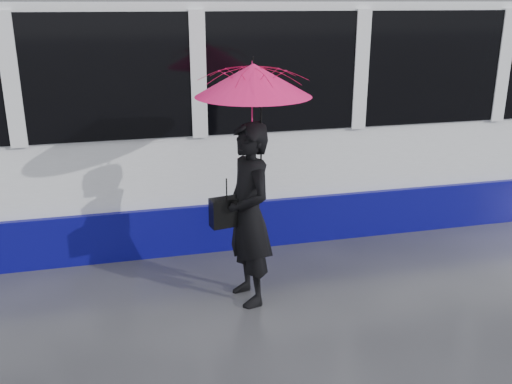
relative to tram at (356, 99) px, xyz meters
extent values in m
plane|color=#28282C|center=(-2.40, -2.50, -1.64)|extent=(90.00, 90.00, 0.00)
cube|color=#3F3D38|center=(-2.40, -0.72, -1.63)|extent=(34.00, 0.07, 0.02)
cube|color=#3F3D38|center=(-2.40, 0.72, -1.63)|extent=(34.00, 0.07, 0.02)
cube|color=white|center=(0.00, 0.00, -0.11)|extent=(24.00, 2.40, 2.95)
cube|color=#0A096B|center=(0.00, 0.00, -1.33)|extent=(24.00, 2.56, 0.62)
cube|color=black|center=(0.00, 0.00, 0.56)|extent=(23.00, 2.48, 1.40)
imported|color=black|center=(-2.22, -2.53, -0.69)|extent=(0.58, 0.77, 1.90)
imported|color=#FF15A1|center=(-2.17, -2.53, 0.37)|extent=(1.21, 1.23, 0.95)
cone|color=#FF15A1|center=(-2.17, -2.53, 0.67)|extent=(1.31, 1.31, 0.31)
cylinder|color=black|center=(-2.17, -2.53, 0.85)|extent=(0.01, 0.01, 0.07)
cylinder|color=black|center=(-2.09, -2.50, 0.01)|extent=(0.02, 0.02, 0.83)
cube|color=black|center=(-2.44, -2.51, -0.64)|extent=(0.36, 0.21, 0.29)
cylinder|color=black|center=(-2.44, -2.51, -0.40)|extent=(0.01, 0.01, 0.18)
camera|label=1|loc=(-3.45, -7.78, 1.38)|focal=40.00mm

